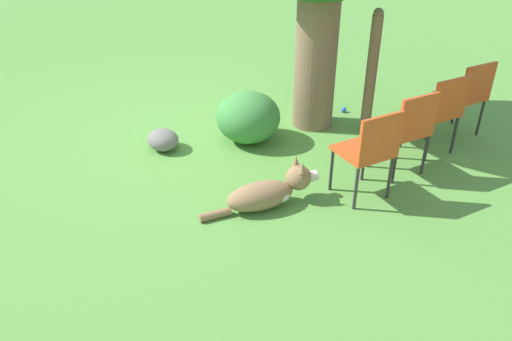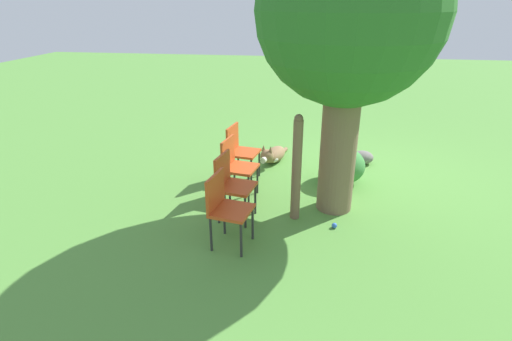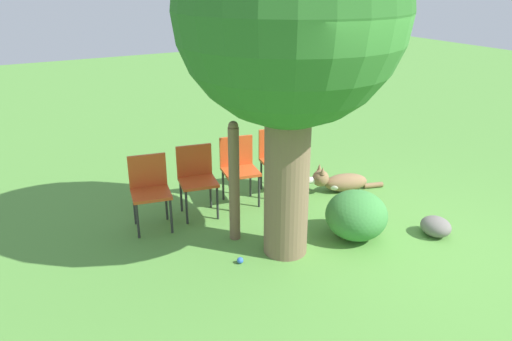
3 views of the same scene
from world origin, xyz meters
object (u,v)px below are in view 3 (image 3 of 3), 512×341
at_px(oak_tree, 291,16).
at_px(red_chair_1, 239,165).
at_px(dog, 340,182).
at_px(red_chair_2, 197,175).
at_px(fence_post, 234,182).
at_px(tennis_ball, 240,260).
at_px(red_chair_0, 277,156).
at_px(red_chair_3, 150,186).

bearing_deg(oak_tree, red_chair_1, -5.97).
bearing_deg(dog, red_chair_1, -0.28).
bearing_deg(red_chair_2, red_chair_1, 106.02).
bearing_deg(red_chair_1, fence_post, -19.38).
xyz_separation_m(fence_post, tennis_ball, (-0.51, 0.19, -0.67)).
height_order(dog, red_chair_1, red_chair_1).
bearing_deg(oak_tree, red_chair_0, -27.68).
bearing_deg(tennis_ball, dog, -64.22).
distance_m(red_chair_0, red_chair_2, 1.23).
distance_m(dog, fence_post, 2.01).
bearing_deg(red_chair_0, red_chair_1, -73.98).
relative_size(oak_tree, red_chair_0, 4.19).
xyz_separation_m(oak_tree, fence_post, (0.51, 0.35, -1.76)).
xyz_separation_m(red_chair_0, tennis_ball, (-1.44, 1.31, -0.47)).
bearing_deg(red_chair_2, oak_tree, 29.83).
relative_size(fence_post, tennis_ball, 20.41).
distance_m(red_chair_2, red_chair_3, 0.62).
distance_m(red_chair_2, tennis_ball, 1.40).
xyz_separation_m(dog, red_chair_3, (0.27, 2.59, 0.37)).
xyz_separation_m(dog, red_chair_2, (0.33, 1.98, 0.37)).
xyz_separation_m(fence_post, red_chair_1, (0.87, -0.50, -0.19)).
distance_m(oak_tree, tennis_ball, 2.48).
xyz_separation_m(red_chair_2, tennis_ball, (-1.32, 0.08, -0.47)).
distance_m(oak_tree, fence_post, 1.86).
bearing_deg(red_chair_3, dog, 94.49).
bearing_deg(tennis_ball, red_chair_1, -26.65).
height_order(dog, red_chair_0, red_chair_0).
distance_m(red_chair_1, tennis_ball, 1.62).
bearing_deg(dog, oak_tree, 49.05).
relative_size(oak_tree, dog, 3.28).
height_order(oak_tree, red_chair_3, oak_tree).
xyz_separation_m(dog, tennis_ball, (-0.99, 2.06, -0.11)).
bearing_deg(red_chair_3, red_chair_2, 106.02).
bearing_deg(red_chair_2, red_chair_3, -73.98).
bearing_deg(red_chair_3, red_chair_1, 106.02).
relative_size(oak_tree, red_chair_1, 4.19).
xyz_separation_m(red_chair_1, tennis_ball, (-1.38, 0.69, -0.47)).
relative_size(red_chair_1, red_chair_3, 1.00).
bearing_deg(red_chair_0, tennis_ball, -31.86).
bearing_deg(red_chair_3, oak_tree, 50.93).
bearing_deg(red_chair_0, fence_post, -39.62).
distance_m(fence_post, red_chair_2, 0.84).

